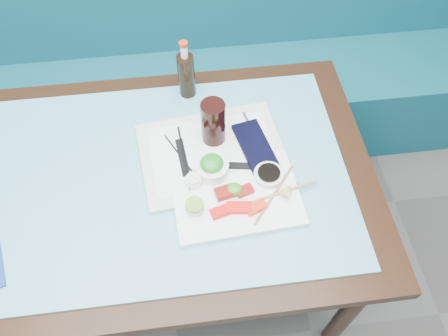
{
  "coord_description": "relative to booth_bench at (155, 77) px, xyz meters",
  "views": [
    {
      "loc": [
        0.14,
        0.69,
        1.88
      ],
      "look_at": [
        0.23,
        1.43,
        0.8
      ],
      "focal_mm": 35.0,
      "sensor_mm": 36.0,
      "label": 1
    }
  ],
  "objects": [
    {
      "name": "cola_bottle_cap",
      "position": [
        0.15,
        -0.5,
        0.6
      ],
      "size": [
        0.04,
        0.04,
        0.01
      ],
      "primitive_type": "cylinder",
      "rotation": [
        0.0,
        0.0,
        -0.31
      ],
      "color": "red",
      "rests_on": "cola_bottle_neck"
    },
    {
      "name": "ramekin_ginger",
      "position": [
        0.14,
        -0.89,
        0.41
      ],
      "size": [
        0.06,
        0.06,
        0.02
      ],
      "primitive_type": "cylinder",
      "rotation": [
        0.0,
        0.0,
        0.11
      ],
      "color": "white",
      "rests_on": "sashimi_plate"
    },
    {
      "name": "soy_fill",
      "position": [
        0.36,
        -0.89,
        0.42
      ],
      "size": [
        0.07,
        0.07,
        0.01
      ],
      "primitive_type": "cylinder",
      "rotation": [
        0.0,
        0.0,
        -0.09
      ],
      "color": "black",
      "rests_on": "soy_dish"
    },
    {
      "name": "dining_table",
      "position": [
        0.0,
        -0.84,
        0.29
      ],
      "size": [
        1.4,
        0.9,
        0.75
      ],
      "color": "black",
      "rests_on": "ground"
    },
    {
      "name": "sashimi_plate",
      "position": [
        0.26,
        -0.94,
        0.39
      ],
      "size": [
        0.38,
        0.29,
        0.02
      ],
      "primitive_type": "cube",
      "rotation": [
        0.0,
        0.0,
        0.06
      ],
      "color": "white",
      "rests_on": "glass_top"
    },
    {
      "name": "ramekin_wasabi",
      "position": [
        0.13,
        -0.98,
        0.41
      ],
      "size": [
        0.06,
        0.06,
        0.02
      ],
      "primitive_type": "cylinder",
      "rotation": [
        0.0,
        0.0,
        -0.14
      ],
      "color": "white",
      "rests_on": "sashimi_plate"
    },
    {
      "name": "tuna_right",
      "position": [
        0.28,
        -0.94,
        0.41
      ],
      "size": [
        0.06,
        0.04,
        0.02
      ],
      "primitive_type": "cube",
      "rotation": [
        0.0,
        0.0,
        0.32
      ],
      "color": "maroon",
      "rests_on": "sashimi_plate"
    },
    {
      "name": "seaweed_garnish",
      "position": [
        0.25,
        -0.93,
        0.42
      ],
      "size": [
        0.05,
        0.05,
        0.03
      ],
      "primitive_type": "ellipsoid",
      "rotation": [
        0.0,
        0.0,
        0.12
      ],
      "color": "#399021",
      "rests_on": "sashimi_plate"
    },
    {
      "name": "seaweed_bowl",
      "position": [
        0.19,
        -0.86,
        0.42
      ],
      "size": [
        0.11,
        0.11,
        0.04
      ],
      "primitive_type": "cylinder",
      "rotation": [
        0.0,
        0.0,
        0.12
      ],
      "color": "white",
      "rests_on": "serving_tray"
    },
    {
      "name": "cola_glass",
      "position": [
        0.21,
        -0.73,
        0.48
      ],
      "size": [
        0.09,
        0.09,
        0.16
      ],
      "primitive_type": "cylinder",
      "rotation": [
        0.0,
        0.0,
        -0.2
      ],
      "color": "black",
      "rests_on": "serving_tray"
    },
    {
      "name": "glass_top",
      "position": [
        0.0,
        -0.84,
        0.38
      ],
      "size": [
        1.22,
        0.76,
        0.01
      ],
      "primitive_type": "cube",
      "color": "#60AEC1",
      "rests_on": "dining_table"
    },
    {
      "name": "cola_bottle_body",
      "position": [
        0.15,
        -0.5,
        0.46
      ],
      "size": [
        0.07,
        0.07,
        0.16
      ],
      "primitive_type": "cylinder",
      "rotation": [
        0.0,
        0.0,
        -0.29
      ],
      "color": "black",
      "rests_on": "glass_top"
    },
    {
      "name": "paper_placemat",
      "position": [
        0.2,
        -0.78,
        0.4
      ],
      "size": [
        0.4,
        0.3,
        0.0
      ],
      "primitive_type": "cube",
      "rotation": [
        0.0,
        0.0,
        0.09
      ],
      "color": "white",
      "rests_on": "serving_tray"
    },
    {
      "name": "cola_bottle_neck",
      "position": [
        0.15,
        -0.5,
        0.57
      ],
      "size": [
        0.02,
        0.02,
        0.05
      ],
      "primitive_type": "cylinder",
      "rotation": [
        0.0,
        0.0,
        -0.04
      ],
      "color": "white",
      "rests_on": "cola_bottle_body"
    },
    {
      "name": "navy_pouch",
      "position": [
        0.34,
        -0.78,
        0.41
      ],
      "size": [
        0.13,
        0.21,
        0.02
      ],
      "primitive_type": "cube",
      "rotation": [
        0.0,
        0.0,
        0.21
      ],
      "color": "black",
      "rests_on": "serving_tray"
    },
    {
      "name": "wooden_chopstick_a",
      "position": [
        0.37,
        -0.96,
        0.41
      ],
      "size": [
        0.15,
        0.19,
        0.01
      ],
      "primitive_type": "cylinder",
      "rotation": [
        1.57,
        0.0,
        -0.68
      ],
      "color": "#A3704D",
      "rests_on": "sashimi_plate"
    },
    {
      "name": "black_chopstick_b",
      "position": [
        0.11,
        -0.79,
        0.4
      ],
      "size": [
        0.03,
        0.25,
        0.01
      ],
      "primitive_type": "cylinder",
      "rotation": [
        1.57,
        0.0,
        0.08
      ],
      "color": "black",
      "rests_on": "serving_tray"
    },
    {
      "name": "lemon_wedge",
      "position": [
        0.4,
        -0.97,
        0.42
      ],
      "size": [
        0.05,
        0.04,
        0.04
      ],
      "primitive_type": "cone",
      "rotation": [
        1.57,
        0.0,
        0.32
      ],
      "color": "#DCCF68",
      "rests_on": "sashimi_plate"
    },
    {
      "name": "serving_tray",
      "position": [
        0.2,
        -0.78,
        0.39
      ],
      "size": [
        0.48,
        0.38,
        0.02
      ],
      "primitive_type": "cube",
      "rotation": [
        0.0,
        0.0,
        0.12
      ],
      "color": "silver",
      "rests_on": "glass_top"
    },
    {
      "name": "black_chopstick_a",
      "position": [
        0.1,
        -0.79,
        0.4
      ],
      "size": [
        0.1,
        0.19,
        0.01
      ],
      "primitive_type": "cylinder",
      "rotation": [
        1.57,
        0.0,
        0.46
      ],
      "color": "black",
      "rests_on": "serving_tray"
    },
    {
      "name": "tray_sleeve",
      "position": [
        0.11,
        -0.79,
        0.4
      ],
      "size": [
        0.04,
        0.15,
        0.0
      ],
      "primitive_type": "cube",
      "rotation": [
        0.0,
        0.0,
        0.1
      ],
      "color": "black",
      "rests_on": "serving_tray"
    },
    {
      "name": "ginger_fill",
      "position": [
        0.14,
        -0.89,
        0.43
      ],
      "size": [
        0.06,
        0.06,
        0.01
      ],
      "primitive_type": "cylinder",
      "rotation": [
        0.0,
        0.0,
        0.33
      ],
      "color": "white",
      "rests_on": "ramekin_ginger"
    },
    {
      "name": "seaweed_salad",
      "position": [
        0.19,
        -0.86,
        0.45
      ],
      "size": [
        0.09,
        0.09,
        0.04
      ],
      "primitive_type": "ellipsoid",
      "rotation": [
        0.0,
        0.0,
        0.26
      ],
      "color": "#20861F",
      "rests_on": "seaweed_bowl"
    },
    {
      "name": "booth_bench",
      "position": [
        0.0,
        0.0,
        0.0
      ],
      "size": [
        3.0,
        0.56,
        1.17
      ],
      "color": "#0F525F",
      "rests_on": "ground"
    },
    {
      "name": "salmon_mid",
      "position": [
        0.26,
        -0.99,
        0.41
      ],
      "size": [
        0.07,
        0.04,
        0.02
      ],
      "primitive_type": "cube",
      "rotation": [
        0.0,
        0.0,
        -0.12
      ],
      "color": "#F71309",
      "rests_on": "sashimi_plate"
    },
    {
      "name": "salmon_right",
      "position": [
        0.31,
        -1.0,
        0.41
      ],
      "size": [
        0.07,
        0.05,
        0.01
      ],
      "primitive_type": "cube",
      "rotation": [
        0.0,
        0.0,
        0.41
      ],
      "color": "#FF2E0A",
      "rests_on": "sashimi_plate"
    },
    {
      "name": "fork",
      "position": [
        0.33,
        -0.68,
        0.41
      ],
      "size": [
        0.03,
        0.09,
        0.01
      ],
      "primitive_type": "cylinder",
      "rotation": [
        1.57,
        0.0,
        0.21
      ],
      "color": "silver",
      "rests_on": "serving_tray"
    },
    {
      "name": "salmon_left",
      "position": [
        0.21,
        -1.0,
        0.41
      ],
      "size": [
        0.07,
        0.05,
        0.02
      ],
      "primitive_type": "cube",
      "rotation": [
        0.0,
        0.0,
        0.26
      ],
      "color": "red",
      "rests_on": "sashimi_plate"
    },
    {
      "name": "wasabi_fill",
      "position": [
        0.13,
        -0.98,
        0.43
      ],
      "size": [
        0.07,
        0.07,
        0.01
      ],
      "primitive_type": "cylinder",
      "rotation": [
        0.0,
        0.0,
        -0.43
      ],
      "color": "#7BAA37",
      "rests_on": "ramekin_wasabi"
    },
    {
      "name": "wooden_chopstick_b",
      "position": [
        0.38,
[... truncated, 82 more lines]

